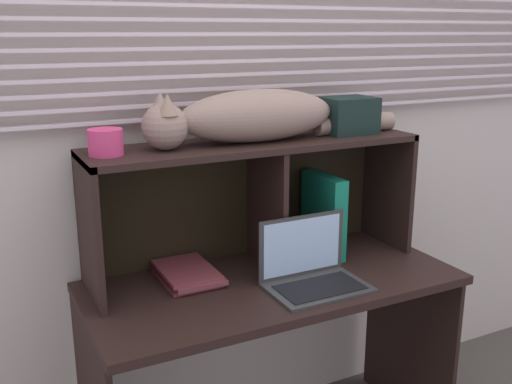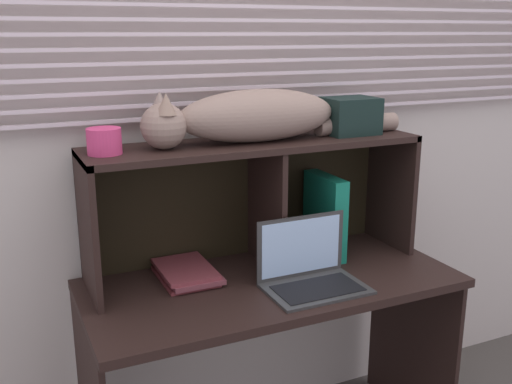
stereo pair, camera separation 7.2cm
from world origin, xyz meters
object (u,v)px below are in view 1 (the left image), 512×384
Objects in this scene: book_stack at (188,274)px; storage_box at (348,115)px; cat at (251,117)px; small_basket at (106,142)px; binder_upright at (323,215)px; laptop at (312,271)px.

storage_box is (0.64, -0.00, 0.50)m from book_stack.
storage_box reaches higher than book_stack.
book_stack is 0.81m from storage_box.
small_basket is (-0.49, 0.00, -0.04)m from cat.
binder_upright is at bearing 180.00° from storage_box.
binder_upright is 2.93× the size of small_basket.
laptop is 3.11× the size of small_basket.
binder_upright is (0.30, 0.00, -0.39)m from cat.
laptop is 0.42m from book_stack.
small_basket reaches higher than binder_upright.
binder_upright is 0.38m from storage_box.
binder_upright is at bearing 0.00° from small_basket.
cat is 0.58m from book_stack.
storage_box is at bearing 0.00° from small_basket.
cat reaches higher than small_basket.
binder_upright is 1.64× the size of storage_box.
small_basket is at bearing 180.00° from cat.
storage_box is (0.89, 0.00, 0.03)m from small_basket.
small_basket is (-0.60, 0.23, 0.45)m from laptop.
small_basket is at bearing 180.00° from storage_box.
binder_upright is 0.56m from book_stack.
cat is 3.66× the size of book_stack.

